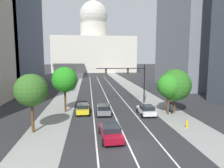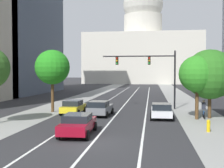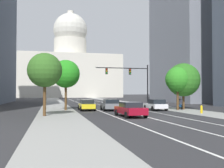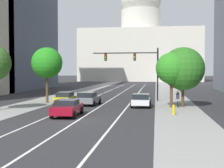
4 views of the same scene
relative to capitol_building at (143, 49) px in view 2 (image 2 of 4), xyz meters
The scene contains 17 objects.
ground_plane 66.02m from the capitol_building, 90.00° to the right, with size 400.00×400.00×0.00m, color #2B2B2D.
sidewalk_left 71.39m from the capitol_building, 96.81° to the right, with size 4.60×130.00×0.01m, color gray.
sidewalk_right 71.39m from the capitol_building, 83.19° to the right, with size 4.60×130.00×0.01m, color gray.
lane_stripe_left 80.79m from the capitol_building, 92.16° to the right, with size 0.16×90.00×0.01m, color white.
lane_stripe_center 80.73m from the capitol_building, 90.00° to the right, with size 0.16×90.00×0.01m, color white.
lane_stripe_right 80.79m from the capitol_building, 87.84° to the right, with size 0.16×90.00×0.01m, color white.
capitol_building is the anchor object (origin of this frame).
car_gray 94.42m from the capitol_building, 90.93° to the right, with size 2.27×4.34×1.53m.
car_crimson 103.28m from the capitol_building, 90.84° to the right, with size 2.27×4.82×1.46m.
car_white 95.49m from the capitol_building, 87.27° to the right, with size 2.09×4.08×1.47m.
car_yellow 93.59m from the capitol_building, 92.78° to the right, with size 2.01×4.09×1.44m.
traffic_signal_mast 87.31m from the capitol_building, 87.64° to the right, with size 8.69×0.39×6.91m.
fire_hydrant 101.49m from the capitol_building, 85.63° to the right, with size 0.26×0.35×0.91m.
cyclist 95.01m from the capitol_building, 84.85° to the right, with size 0.38×1.70×1.72m.
street_tree_mid_right 95.25m from the capitol_building, 85.33° to the right, with size 3.36×3.36×5.88m.
street_tree_near_right 94.61m from the capitol_building, 84.52° to the right, with size 4.67×4.67×6.49m.
street_tree_mid_left 91.96m from the capitol_building, 94.49° to the right, with size 3.79×3.79×6.81m.
Camera 2 is at (3.55, -17.76, 4.30)m, focal length 47.35 mm.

